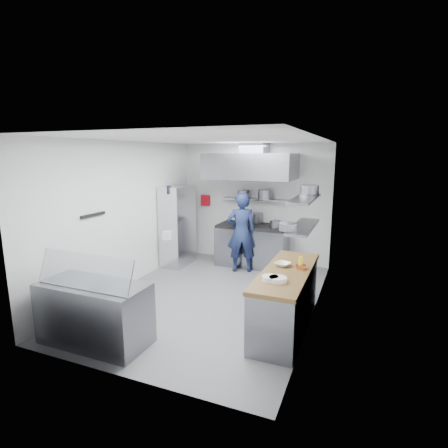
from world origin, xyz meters
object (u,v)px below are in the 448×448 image
at_px(chef, 241,233).
at_px(display_case, 95,313).
at_px(wire_rack, 178,226).
at_px(gas_range, 252,246).

relative_size(chef, display_case, 1.17).
height_order(wire_rack, display_case, wire_rack).
relative_size(gas_range, display_case, 1.07).
xyz_separation_m(chef, display_case, (-0.86, -3.59, -0.45)).
bearing_deg(chef, wire_rack, -19.65).
relative_size(wire_rack, display_case, 1.23).
xyz_separation_m(wire_rack, display_case, (0.68, -3.50, -0.50)).
bearing_deg(gas_range, display_case, -103.01).
distance_m(gas_range, chef, 0.67).
relative_size(chef, wire_rack, 0.95).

